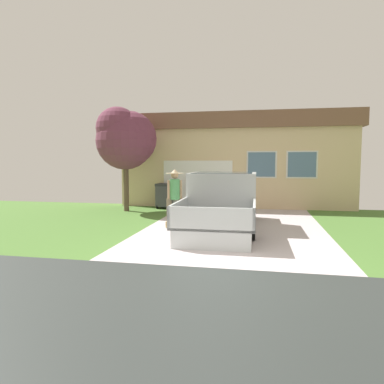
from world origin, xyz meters
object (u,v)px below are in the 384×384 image
Objects in this scene: handbag at (172,224)px; wheeled_trash_bin at (164,195)px; front_yard_tree at (125,138)px; pickup_truck at (223,203)px; house_with_garage at (239,160)px; person_with_hat at (175,195)px.

handbag is 0.38× the size of wheeled_trash_bin.
front_yard_tree reaches higher than handbag.
front_yard_tree is at bearing 146.44° from pickup_truck.
wheeled_trash_bin is (-2.90, 3.74, -0.16)m from pickup_truck.
pickup_truck is at bearing -32.77° from front_yard_tree.
handbag is 0.04× the size of house_with_garage.
wheeled_trash_bin is (1.28, 1.05, -2.34)m from front_yard_tree.
handbag is at bearing -71.03° from wheeled_trash_bin.
wheeled_trash_bin is (-1.46, 3.97, -0.40)m from person_with_hat.
wheeled_trash_bin reaches higher than handbag.
pickup_truck is 1.23× the size of front_yard_tree.
person_with_hat is 4.25m from wheeled_trash_bin.
house_with_garage is (1.42, 7.92, 1.09)m from person_with_hat.
pickup_truck is 2.89× the size of person_with_hat.
house_with_garage is (1.44, 8.12, 1.94)m from handbag.
person_with_hat is 4.36× the size of handbag.
house_with_garage is at bearing 89.37° from pickup_truck.
person_with_hat is 0.17× the size of house_with_garage.
person_with_hat is 4.45m from front_yard_tree.
wheeled_trash_bin is at bearing 108.97° from handbag.
front_yard_tree is (-4.16, -4.99, 0.85)m from house_with_garage.
front_yard_tree is at bearing 114.70° from person_with_hat.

